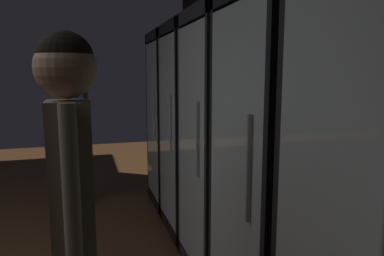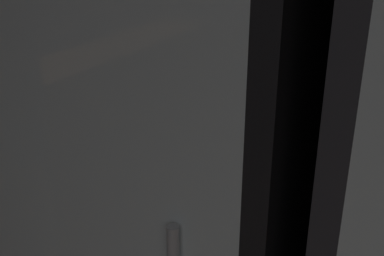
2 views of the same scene
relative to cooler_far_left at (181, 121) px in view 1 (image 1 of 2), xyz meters
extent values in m
cube|color=black|center=(2.12, 0.30, 0.44)|extent=(6.00, 0.06, 2.80)
cube|color=black|center=(0.00, 0.23, 0.02)|extent=(0.71, 0.04, 1.96)
cube|color=black|center=(-0.34, -0.04, 0.02)|extent=(0.04, 0.58, 1.96)
cube|color=black|center=(0.34, -0.04, 0.02)|extent=(0.04, 0.58, 1.96)
cube|color=black|center=(0.00, -0.04, 0.94)|extent=(0.71, 0.58, 0.10)
cube|color=black|center=(0.00, -0.04, -0.91)|extent=(0.71, 0.58, 0.10)
cube|color=white|center=(0.00, 0.20, 0.02)|extent=(0.63, 0.02, 1.72)
cube|color=silver|center=(0.00, -0.32, 0.02)|extent=(0.63, 0.02, 1.72)
cylinder|color=#B2B2B7|center=(0.21, -0.35, 0.11)|extent=(0.02, 0.02, 0.50)
cube|color=silver|center=(0.00, -0.04, -0.84)|extent=(0.61, 0.50, 0.02)
cylinder|color=#336B38|center=(-0.20, 0.00, -0.74)|extent=(0.07, 0.07, 0.18)
cylinder|color=#336B38|center=(-0.20, 0.00, -0.62)|extent=(0.03, 0.03, 0.07)
cylinder|color=tan|center=(-0.20, 0.00, -0.74)|extent=(0.07, 0.07, 0.05)
cylinder|color=black|center=(0.00, -0.02, -0.73)|extent=(0.08, 0.08, 0.20)
cylinder|color=black|center=(0.00, -0.02, -0.60)|extent=(0.03, 0.03, 0.06)
cylinder|color=tan|center=(0.00, -0.02, -0.74)|extent=(0.08, 0.08, 0.06)
cylinder|color=brown|center=(0.21, 0.00, -0.74)|extent=(0.07, 0.07, 0.19)
cylinder|color=brown|center=(0.21, 0.00, -0.60)|extent=(0.02, 0.02, 0.09)
cylinder|color=beige|center=(0.21, 0.00, -0.76)|extent=(0.07, 0.07, 0.08)
cube|color=silver|center=(0.00, -0.04, -0.42)|extent=(0.61, 0.50, 0.02)
cylinder|color=#194723|center=(-0.20, -0.03, -0.31)|extent=(0.06, 0.06, 0.19)
cylinder|color=#194723|center=(-0.20, -0.03, -0.18)|extent=(0.02, 0.02, 0.06)
cylinder|color=#B2332D|center=(-0.20, -0.03, -0.33)|extent=(0.07, 0.07, 0.05)
cylinder|color=brown|center=(-0.01, -0.03, -0.31)|extent=(0.07, 0.07, 0.19)
cylinder|color=brown|center=(-0.01, -0.03, -0.18)|extent=(0.02, 0.02, 0.08)
cylinder|color=#B2332D|center=(-0.01, -0.03, -0.31)|extent=(0.07, 0.07, 0.06)
cylinder|color=#9EAD99|center=(0.21, -0.02, -0.30)|extent=(0.07, 0.07, 0.22)
cylinder|color=#9EAD99|center=(0.21, -0.02, -0.14)|extent=(0.03, 0.03, 0.09)
cylinder|color=beige|center=(0.21, -0.02, -0.30)|extent=(0.08, 0.08, 0.06)
cube|color=silver|center=(0.00, -0.04, 0.01)|extent=(0.61, 0.50, 0.02)
cylinder|color=brown|center=(-0.21, 0.00, 0.11)|extent=(0.08, 0.08, 0.19)
cylinder|color=brown|center=(-0.21, 0.00, 0.24)|extent=(0.03, 0.03, 0.06)
cylinder|color=tan|center=(-0.21, 0.00, 0.11)|extent=(0.08, 0.08, 0.07)
cylinder|color=#336B38|center=(0.00, -0.01, 0.13)|extent=(0.08, 0.08, 0.22)
cylinder|color=#336B38|center=(0.00, -0.01, 0.28)|extent=(0.03, 0.03, 0.08)
cylinder|color=#B2332D|center=(0.00, -0.01, 0.10)|extent=(0.08, 0.08, 0.07)
cylinder|color=#194723|center=(0.21, -0.09, 0.13)|extent=(0.07, 0.07, 0.23)
cylinder|color=#194723|center=(0.21, -0.09, 0.30)|extent=(0.03, 0.03, 0.09)
cylinder|color=white|center=(0.21, -0.09, 0.12)|extent=(0.07, 0.07, 0.07)
cube|color=silver|center=(0.00, -0.04, 0.44)|extent=(0.61, 0.50, 0.02)
cylinder|color=#9EAD99|center=(-0.23, -0.02, 0.54)|extent=(0.07, 0.07, 0.18)
cylinder|color=#9EAD99|center=(-0.23, -0.02, 0.66)|extent=(0.03, 0.03, 0.07)
cylinder|color=white|center=(-0.23, -0.02, 0.54)|extent=(0.07, 0.07, 0.06)
cylinder|color=#194723|center=(-0.08, -0.07, 0.54)|extent=(0.07, 0.07, 0.19)
cylinder|color=#194723|center=(-0.08, -0.07, 0.68)|extent=(0.03, 0.03, 0.08)
cylinder|color=#2D2D33|center=(-0.08, -0.07, 0.53)|extent=(0.08, 0.08, 0.05)
cylinder|color=#194723|center=(0.08, -0.01, 0.56)|extent=(0.06, 0.06, 0.24)
cylinder|color=#194723|center=(0.08, -0.01, 0.71)|extent=(0.02, 0.02, 0.06)
cylinder|color=tan|center=(0.08, -0.01, 0.53)|extent=(0.07, 0.07, 0.07)
cylinder|color=#9EAD99|center=(0.22, -0.01, 0.57)|extent=(0.08, 0.08, 0.24)
cylinder|color=#9EAD99|center=(0.22, -0.01, 0.72)|extent=(0.03, 0.03, 0.08)
cylinder|color=#2D2D33|center=(0.22, -0.01, 0.53)|extent=(0.08, 0.08, 0.07)
cube|color=black|center=(0.77, 0.23, 0.02)|extent=(0.71, 0.04, 1.96)
cube|color=black|center=(0.43, -0.04, 0.02)|extent=(0.04, 0.58, 1.96)
cube|color=black|center=(1.10, -0.04, 0.02)|extent=(0.04, 0.58, 1.96)
cube|color=black|center=(0.77, -0.04, 0.94)|extent=(0.71, 0.58, 0.10)
cube|color=black|center=(0.77, -0.04, -0.91)|extent=(0.71, 0.58, 0.10)
cube|color=white|center=(0.77, 0.20, 0.02)|extent=(0.63, 0.02, 1.72)
cube|color=silver|center=(0.77, -0.32, 0.02)|extent=(0.63, 0.02, 1.72)
cylinder|color=#B2B2B7|center=(0.98, -0.35, 0.11)|extent=(0.02, 0.02, 0.50)
cube|color=silver|center=(0.77, -0.04, -0.84)|extent=(0.61, 0.50, 0.02)
cylinder|color=#9EAD99|center=(0.61, -0.01, -0.72)|extent=(0.08, 0.08, 0.22)
cylinder|color=#9EAD99|center=(0.61, -0.01, -0.57)|extent=(0.02, 0.02, 0.08)
cylinder|color=#2D2D33|center=(0.61, -0.01, -0.72)|extent=(0.08, 0.08, 0.08)
cylinder|color=black|center=(0.92, -0.07, -0.74)|extent=(0.08, 0.08, 0.18)
cylinder|color=black|center=(0.92, -0.07, -0.62)|extent=(0.03, 0.03, 0.06)
cylinder|color=white|center=(0.92, -0.07, -0.76)|extent=(0.08, 0.08, 0.05)
cube|color=silver|center=(0.77, -0.04, -0.42)|extent=(0.61, 0.50, 0.02)
cylinder|color=black|center=(0.61, -0.05, -0.29)|extent=(0.06, 0.06, 0.24)
cylinder|color=black|center=(0.61, -0.05, -0.12)|extent=(0.03, 0.03, 0.10)
cylinder|color=tan|center=(0.61, -0.05, -0.31)|extent=(0.07, 0.07, 0.09)
cylinder|color=#336B38|center=(0.93, -0.07, -0.31)|extent=(0.08, 0.08, 0.19)
cylinder|color=#336B38|center=(0.93, -0.07, -0.18)|extent=(0.03, 0.03, 0.07)
cylinder|color=#B2332D|center=(0.93, -0.07, -0.33)|extent=(0.08, 0.08, 0.06)
cube|color=silver|center=(0.77, -0.04, 0.01)|extent=(0.61, 0.50, 0.02)
cylinder|color=#9EAD99|center=(0.56, -0.01, 0.13)|extent=(0.06, 0.06, 0.22)
cylinder|color=#9EAD99|center=(0.56, -0.01, 0.28)|extent=(0.02, 0.02, 0.08)
cylinder|color=#B2332D|center=(0.56, -0.01, 0.12)|extent=(0.07, 0.07, 0.08)
cylinder|color=#9EAD99|center=(0.76, -0.06, 0.12)|extent=(0.07, 0.07, 0.20)
cylinder|color=#9EAD99|center=(0.76, -0.06, 0.26)|extent=(0.02, 0.02, 0.08)
cylinder|color=beige|center=(0.76, -0.06, 0.10)|extent=(0.07, 0.07, 0.08)
cylinder|color=brown|center=(0.98, -0.05, 0.11)|extent=(0.07, 0.07, 0.19)
cylinder|color=brown|center=(0.98, -0.05, 0.25)|extent=(0.02, 0.02, 0.09)
cylinder|color=white|center=(0.98, -0.05, 0.09)|extent=(0.07, 0.07, 0.06)
cube|color=silver|center=(0.77, -0.04, 0.44)|extent=(0.61, 0.50, 0.02)
cylinder|color=gray|center=(0.56, 0.00, 0.55)|extent=(0.08, 0.08, 0.21)
cylinder|color=gray|center=(0.56, 0.00, 0.71)|extent=(0.02, 0.02, 0.10)
cylinder|color=#2D2D33|center=(0.56, 0.00, 0.52)|extent=(0.08, 0.08, 0.05)
cylinder|color=gray|center=(0.76, -0.08, 0.55)|extent=(0.07, 0.07, 0.22)
cylinder|color=gray|center=(0.76, -0.08, 0.70)|extent=(0.03, 0.03, 0.08)
cylinder|color=tan|center=(0.76, -0.08, 0.55)|extent=(0.07, 0.07, 0.08)
cylinder|color=#9EAD99|center=(0.98, -0.03, 0.55)|extent=(0.08, 0.08, 0.22)
cylinder|color=#9EAD99|center=(0.98, -0.03, 0.70)|extent=(0.02, 0.02, 0.07)
cylinder|color=tan|center=(0.98, -0.03, 0.53)|extent=(0.08, 0.08, 0.08)
cube|color=#2B2B30|center=(1.54, 0.23, 0.02)|extent=(0.71, 0.04, 1.96)
cube|color=#2B2B30|center=(1.20, -0.04, 0.02)|extent=(0.04, 0.58, 1.96)
cube|color=#2B2B30|center=(1.87, -0.04, 0.02)|extent=(0.04, 0.58, 1.96)
cube|color=#2B2B30|center=(1.54, -0.04, 0.94)|extent=(0.71, 0.58, 0.10)
cube|color=white|center=(1.54, 0.20, 0.02)|extent=(0.63, 0.02, 1.72)
cube|color=silver|center=(1.54, -0.32, 0.02)|extent=(0.63, 0.02, 1.72)
cylinder|color=#B2B2B7|center=(1.75, -0.35, 0.11)|extent=(0.02, 0.02, 0.50)
cube|color=silver|center=(1.54, -0.04, -0.84)|extent=(0.61, 0.50, 0.02)
cylinder|color=#9EAD99|center=(1.34, -0.05, -0.73)|extent=(0.08, 0.08, 0.20)
cylinder|color=#9EAD99|center=(1.34, -0.05, -0.59)|extent=(0.03, 0.03, 0.09)
cylinder|color=#B2332D|center=(1.34, -0.05, -0.73)|extent=(0.08, 0.08, 0.06)
cylinder|color=#9EAD99|center=(1.53, -0.03, -0.72)|extent=(0.08, 0.08, 0.22)
cylinder|color=#9EAD99|center=(1.53, -0.03, -0.57)|extent=(0.03, 0.03, 0.08)
cylinder|color=#2D2D33|center=(1.53, -0.03, -0.74)|extent=(0.08, 0.08, 0.09)
cylinder|color=gray|center=(1.75, -0.02, -0.73)|extent=(0.07, 0.07, 0.21)
cylinder|color=gray|center=(1.75, -0.02, -0.58)|extent=(0.03, 0.03, 0.10)
cylinder|color=white|center=(1.75, -0.02, -0.73)|extent=(0.07, 0.07, 0.08)
cube|color=silver|center=(1.54, -0.04, -0.27)|extent=(0.61, 0.50, 0.02)
cylinder|color=brown|center=(1.31, -0.03, -0.16)|extent=(0.07, 0.07, 0.21)
cylinder|color=brown|center=(1.31, -0.03, -0.01)|extent=(0.02, 0.02, 0.08)
cylinder|color=tan|center=(1.31, -0.03, -0.16)|extent=(0.07, 0.07, 0.07)
cylinder|color=brown|center=(1.47, -0.08, -0.16)|extent=(0.07, 0.07, 0.21)
cylinder|color=brown|center=(1.47, -0.08, -0.02)|extent=(0.03, 0.03, 0.09)
cylinder|color=beige|center=(1.47, -0.08, -0.19)|extent=(0.08, 0.08, 0.07)
cylinder|color=gray|center=(1.62, -0.02, -0.15)|extent=(0.08, 0.08, 0.23)
cylinder|color=gray|center=(1.62, -0.02, 0.01)|extent=(0.03, 0.03, 0.09)
cylinder|color=white|center=(1.62, -0.02, -0.14)|extent=(0.08, 0.08, 0.07)
cylinder|color=black|center=(1.76, -0.07, -0.16)|extent=(0.08, 0.08, 0.21)
cylinder|color=black|center=(1.76, -0.07, -0.01)|extent=(0.02, 0.02, 0.08)
cylinder|color=tan|center=(1.76, -0.07, -0.15)|extent=(0.08, 0.08, 0.06)
cube|color=silver|center=(1.54, -0.04, 0.30)|extent=(0.61, 0.50, 0.02)
cylinder|color=brown|center=(1.38, -0.06, 0.40)|extent=(0.08, 0.08, 0.20)
cylinder|color=brown|center=(1.38, -0.06, 0.55)|extent=(0.03, 0.03, 0.09)
cylinder|color=white|center=(1.38, -0.06, 0.40)|extent=(0.08, 0.08, 0.07)
cylinder|color=brown|center=(1.68, -0.07, 0.40)|extent=(0.06, 0.06, 0.19)
cylinder|color=brown|center=(1.68, -0.07, 0.53)|extent=(0.02, 0.02, 0.07)
cylinder|color=#2D2D33|center=(1.68, -0.07, 0.40)|extent=(0.07, 0.07, 0.06)
cube|color=black|center=(2.31, 0.23, 0.02)|extent=(0.71, 0.04, 1.96)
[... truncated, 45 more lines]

